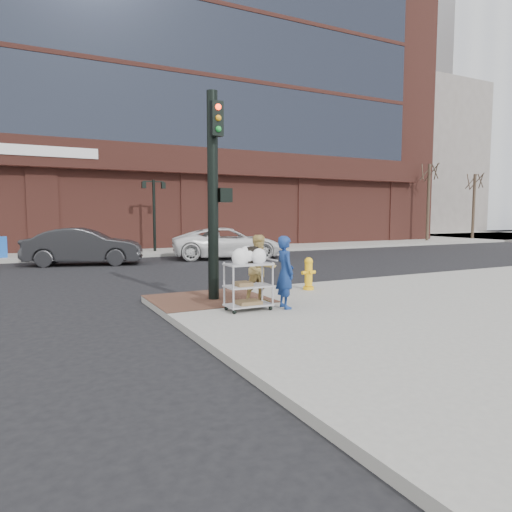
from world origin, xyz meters
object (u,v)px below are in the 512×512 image
pedestrian_tan (260,269)px  fire_hydrant (309,273)px  minivan_white (228,243)px  woman_blue (285,272)px  traffic_signal_pole (214,190)px  utility_cart (248,282)px  sedan_dark (84,246)px  lamp_post (154,207)px

pedestrian_tan → fire_hydrant: bearing=33.7°
minivan_white → fire_hydrant: minivan_white is taller
fire_hydrant → woman_blue: bearing=-135.1°
traffic_signal_pole → fire_hydrant: size_ratio=5.54×
woman_blue → utility_cart: 0.87m
traffic_signal_pole → minivan_white: bearing=64.8°
sedan_dark → fire_hydrant: bearing=-140.4°
lamp_post → woman_blue: lamp_post is taller
traffic_signal_pole → lamp_post: bearing=80.8°
traffic_signal_pole → fire_hydrant: traffic_signal_pole is taller
pedestrian_tan → sedan_dark: (-2.55, 11.89, -0.14)m
sedan_dark → utility_cart: sedan_dark is taller
sedan_dark → utility_cart: bearing=-154.8°
pedestrian_tan → minivan_white: bearing=76.0°
lamp_post → sedan_dark: 6.28m
lamp_post → traffic_signal_pole: 15.43m
sedan_dark → utility_cart: size_ratio=3.56×
lamp_post → utility_cart: lamp_post is taller
traffic_signal_pole → pedestrian_tan: size_ratio=3.11×
pedestrian_tan → utility_cart: (-0.61, -0.62, -0.17)m
woman_blue → minivan_white: size_ratio=0.29×
lamp_post → woman_blue: bearing=-95.0°
pedestrian_tan → fire_hydrant: pedestrian_tan is taller
minivan_white → utility_cart: bearing=173.4°
lamp_post → utility_cart: bearing=-97.9°
traffic_signal_pole → pedestrian_tan: bearing=-49.6°
fire_hydrant → minivan_white: bearing=78.2°
utility_cart → fire_hydrant: (2.69, 1.70, -0.17)m
pedestrian_tan → minivan_white: pedestrian_tan is taller
pedestrian_tan → utility_cart: size_ratio=1.16×
minivan_white → sedan_dark: bearing=103.4°
woman_blue → pedestrian_tan: bearing=22.7°
pedestrian_tan → sedan_dark: pedestrian_tan is taller
woman_blue → utility_cart: woman_blue is taller
traffic_signal_pole → sedan_dark: (-1.78, 10.97, -2.02)m
minivan_white → pedestrian_tan: bearing=175.0°
lamp_post → sedan_dark: lamp_post is taller
traffic_signal_pole → woman_blue: 2.71m
lamp_post → woman_blue: 17.05m
sedan_dark → lamp_post: bearing=-28.6°
pedestrian_tan → minivan_white: 12.45m
lamp_post → fire_hydrant: bearing=-88.6°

